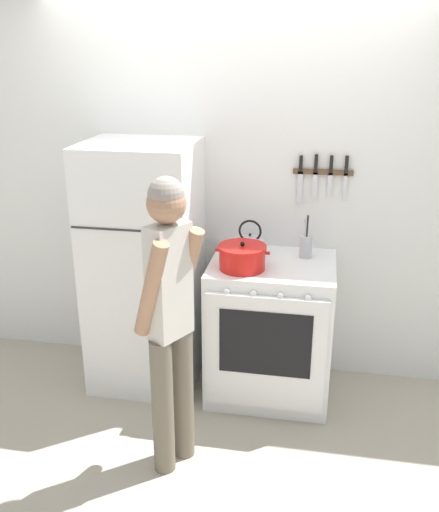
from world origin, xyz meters
The scene contains 9 objects.
ground_plane centered at (0.00, 0.00, 0.00)m, with size 14.00×14.00×0.00m, color #B2A893.
wall_back centered at (0.00, 0.03, 1.27)m, with size 10.00×0.06×2.55m.
refrigerator centered at (-0.55, -0.31, 0.83)m, with size 0.69×0.65×1.65m.
stove_range centered at (0.30, -0.35, 0.47)m, with size 0.78×0.69×0.93m.
dutch_oven_pot centered at (0.12, -0.45, 1.00)m, with size 0.33×0.29×0.17m.
tea_kettle centered at (0.14, -0.19, 0.99)m, with size 0.24×0.20×0.23m.
utensil_jar centered at (0.50, -0.19, 1.01)m, with size 0.08×0.08×0.28m.
person centered at (-0.15, -1.13, 0.93)m, with size 0.37×0.40×1.64m.
wall_knife_strip centered at (0.57, -0.02, 1.45)m, with size 0.38×0.03×0.33m.
Camera 1 is at (0.57, -3.66, 2.23)m, focal length 40.00 mm.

